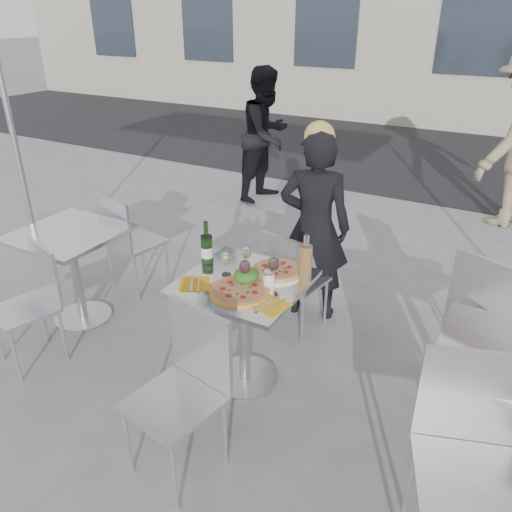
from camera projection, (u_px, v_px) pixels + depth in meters
The scene contains 25 objects.
ground at pixel (245, 378), 3.33m from camera, with size 80.00×80.00×0.00m, color slate.
street_asphalt at pixel (440, 156), 8.41m from camera, with size 24.00×5.00×0.00m, color black.
main_table at pixel (244, 310), 3.09m from camera, with size 0.72×0.72×0.75m.
side_table_left at pixel (73, 257), 3.75m from camera, with size 0.72×0.72×0.75m.
side_table_right at pixel (508, 391), 2.44m from camera, with size 0.72×0.72×0.75m.
chair_far at pixel (291, 276), 3.60m from camera, with size 0.43×0.44×0.82m.
chair_near at pixel (186, 380), 2.51m from camera, with size 0.48×0.49×0.91m.
side_chair_lfar at pixel (127, 237), 4.14m from camera, with size 0.46×0.47×0.88m.
side_chair_lnear at pixel (35, 295), 3.35m from camera, with size 0.47×0.48×0.83m.
side_chair_rfar at pixel (494, 322), 2.85m from camera, with size 0.61×0.62×1.03m.
side_chair_rnear at pixel (469, 445), 2.09m from camera, with size 0.56×0.57×0.97m.
woman_diner at pixel (314, 228), 3.75m from camera, with size 0.54×0.36×1.48m, color black.
pedestrian_a at pixel (266, 135), 6.18m from camera, with size 0.79×0.62×1.63m, color black.
pizza_near at pixel (240, 291), 2.87m from camera, with size 0.35×0.35×0.02m.
pizza_far at pixel (277, 270), 3.08m from camera, with size 0.33×0.33×0.03m.
salad_plate at pixel (246, 276), 2.97m from camera, with size 0.22×0.22×0.09m.
wine_bottle at pixel (207, 248), 3.14m from camera, with size 0.07×0.07×0.29m.
carafe at pixel (305, 261), 2.97m from camera, with size 0.08×0.08×0.29m.
sugar_shaker at pixel (269, 280), 2.90m from camera, with size 0.06×0.06×0.11m.
wineglass_white_a at pixel (226, 259), 3.02m from camera, with size 0.07×0.07×0.16m.
wineglass_white_b at pixel (246, 253), 3.09m from camera, with size 0.07×0.07×0.16m.
wineglass_red_a at pixel (245, 268), 2.92m from camera, with size 0.07×0.07×0.16m.
wineglass_red_b at pixel (274, 265), 2.95m from camera, with size 0.07×0.07×0.16m.
napkin_left at pixel (195, 284), 2.96m from camera, with size 0.25×0.25×0.01m.
napkin_right at pixel (270, 305), 2.75m from camera, with size 0.21×0.21×0.01m.
Camera 1 is at (1.35, -2.25, 2.21)m, focal length 35.00 mm.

